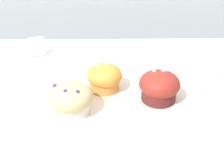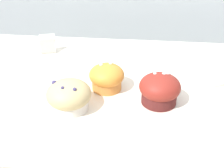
{
  "view_description": "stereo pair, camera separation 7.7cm",
  "coord_description": "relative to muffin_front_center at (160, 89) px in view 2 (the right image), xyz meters",
  "views": [
    {
      "loc": [
        -0.01,
        -0.73,
        1.39
      ],
      "look_at": [
        0.0,
        -0.07,
        0.99
      ],
      "focal_mm": 50.0,
      "sensor_mm": 36.0,
      "label": 1
    },
    {
      "loc": [
        0.07,
        -0.72,
        1.39
      ],
      "look_at": [
        0.0,
        -0.07,
        0.99
      ],
      "focal_mm": 50.0,
      "sensor_mm": 36.0,
      "label": 2
    }
  ],
  "objects": [
    {
      "name": "wall_back",
      "position": [
        -0.12,
        0.67,
        -0.09
      ],
      "size": [
        3.2,
        0.1,
        1.8
      ],
      "primitive_type": "cube",
      "color": "#A8B2B7",
      "rests_on": "ground"
    },
    {
      "name": "muffin_front_center",
      "position": [
        0.0,
        0.0,
        0.0
      ],
      "size": [
        0.1,
        0.1,
        0.08
      ],
      "color": "#501C1A",
      "rests_on": "display_counter"
    },
    {
      "name": "muffin_back_left",
      "position": [
        -0.21,
        -0.05,
        -0.0
      ],
      "size": [
        0.11,
        0.11,
        0.07
      ],
      "color": "silver",
      "rests_on": "display_counter"
    },
    {
      "name": "muffin_back_right",
      "position": [
        -0.14,
        0.05,
        -0.0
      ],
      "size": [
        0.09,
        0.09,
        0.07
      ],
      "color": "#CE7F39",
      "rests_on": "display_counter"
    },
    {
      "name": "serving_plate",
      "position": [
        0.12,
        0.18,
        -0.03
      ],
      "size": [
        0.2,
        0.2,
        0.01
      ],
      "color": "beige",
      "rests_on": "display_counter"
    },
    {
      "name": "price_card",
      "position": [
        -0.35,
        0.25,
        -0.01
      ],
      "size": [
        0.06,
        0.05,
        0.06
      ],
      "color": "white",
      "rests_on": "display_counter"
    }
  ]
}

